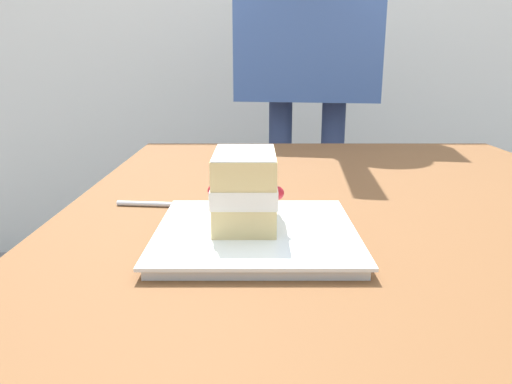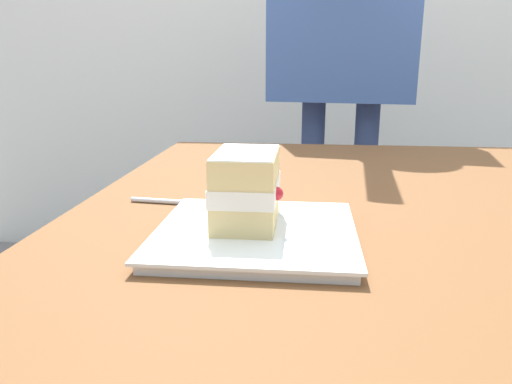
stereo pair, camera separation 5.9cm
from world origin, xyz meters
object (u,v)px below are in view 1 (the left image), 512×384
diner_person (310,13)px  dessert_plate (256,234)px  patio_table (361,272)px  cake_slice (245,188)px  dessert_fork (179,205)px

diner_person → dessert_plate: bearing=-9.2°
patio_table → cake_slice: cake_slice is taller
dessert_plate → dessert_fork: 0.18m
dessert_plate → diner_person: (-1.02, 0.17, 0.35)m
dessert_plate → dessert_fork: bearing=-140.2°
dessert_fork → diner_person: 0.99m
dessert_plate → dessert_fork: (-0.14, -0.12, -0.00)m
dessert_fork → diner_person: diner_person is taller
dessert_fork → dessert_plate: bearing=39.8°
dessert_fork → diner_person: bearing=162.1°
cake_slice → diner_person: diner_person is taller
patio_table → dessert_plate: 0.24m
patio_table → cake_slice: bearing=-56.2°
dessert_plate → cake_slice: (-0.02, -0.01, 0.05)m
patio_table → dessert_fork: 0.30m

